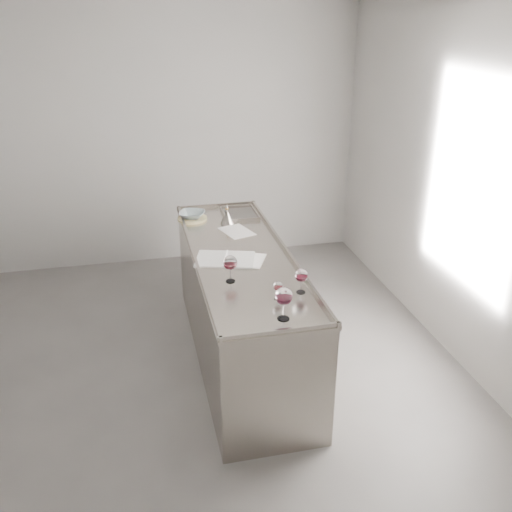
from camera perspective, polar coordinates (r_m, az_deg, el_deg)
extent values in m
cube|color=#514E4C|center=(4.65, -6.83, -12.75)|extent=(4.50, 5.00, 0.02)
cube|color=#9E9B99|center=(6.38, -10.12, 11.38)|extent=(4.50, 0.02, 2.80)
cube|color=#9E9B99|center=(1.84, 0.75, -23.50)|extent=(4.50, 0.02, 2.80)
cube|color=#9E9B99|center=(4.71, 20.78, 5.70)|extent=(0.02, 5.00, 2.80)
cube|color=#9C948B|center=(4.70, -1.45, -5.27)|extent=(0.75, 2.40, 0.92)
cube|color=#9C948B|center=(4.49, -1.51, -0.03)|extent=(0.77, 2.42, 0.02)
cube|color=#9C948B|center=(3.45, 2.47, -7.53)|extent=(0.77, 0.02, 0.03)
cube|color=#9C948B|center=(5.57, -3.97, 5.08)|extent=(0.77, 0.02, 0.03)
cube|color=#9C948B|center=(4.43, -6.15, -0.16)|extent=(0.02, 2.42, 0.03)
cube|color=#9C948B|center=(4.56, 2.99, 0.68)|extent=(0.02, 2.42, 0.03)
cube|color=#595654|center=(5.35, -1.64, 4.11)|extent=(0.30, 0.38, 0.01)
cylinder|color=white|center=(4.07, -2.56, -2.52)|extent=(0.07, 0.07, 0.00)
cylinder|color=white|center=(4.05, -2.57, -1.88)|extent=(0.01, 0.01, 0.10)
ellipsoid|color=white|center=(4.01, -2.60, -0.68)|extent=(0.10, 0.10, 0.11)
cylinder|color=#3B080E|center=(4.02, -2.59, -0.98)|extent=(0.07, 0.07, 0.02)
cylinder|color=white|center=(3.61, 2.75, -6.25)|extent=(0.08, 0.08, 0.00)
cylinder|color=white|center=(3.58, 2.77, -5.48)|extent=(0.01, 0.01, 0.11)
ellipsoid|color=white|center=(3.53, 2.80, -4.02)|extent=(0.11, 0.11, 0.12)
cylinder|color=#390714|center=(3.54, 2.79, -4.38)|extent=(0.08, 0.08, 0.03)
cylinder|color=white|center=(3.93, 4.50, -3.61)|extent=(0.06, 0.06, 0.00)
cylinder|color=white|center=(3.91, 4.52, -3.03)|extent=(0.01, 0.01, 0.08)
ellipsoid|color=white|center=(3.87, 4.56, -1.94)|extent=(0.09, 0.09, 0.09)
cylinder|color=#3C0813|center=(3.88, 4.55, -2.21)|extent=(0.06, 0.06, 0.02)
cylinder|color=white|center=(3.83, 2.20, -4.27)|extent=(0.05, 0.05, 0.00)
cylinder|color=white|center=(3.82, 2.20, -3.83)|extent=(0.01, 0.01, 0.06)
ellipsoid|color=white|center=(3.79, 2.22, -3.02)|extent=(0.06, 0.06, 0.07)
cylinder|color=#3B080A|center=(3.80, 2.22, -3.22)|extent=(0.05, 0.05, 0.01)
cube|color=silver|center=(4.42, -4.57, -0.28)|extent=(0.30, 0.36, 0.01)
cube|color=silver|center=(4.39, -1.63, -0.36)|extent=(0.30, 0.36, 0.01)
cylinder|color=white|center=(4.40, -3.11, -0.25)|extent=(0.10, 0.30, 0.01)
cube|color=silver|center=(4.95, -1.93, 2.48)|extent=(0.31, 0.37, 0.00)
cube|color=white|center=(4.38, -0.52, -0.42)|extent=(0.30, 0.34, 0.00)
cylinder|color=tan|center=(5.25, -6.40, 3.74)|extent=(0.34, 0.34, 0.02)
imported|color=#8C9FA3|center=(5.24, -6.42, 4.13)|extent=(0.29, 0.29, 0.06)
cone|color=gray|center=(5.12, -2.90, 3.84)|extent=(0.12, 0.12, 0.11)
cylinder|color=gray|center=(5.10, -2.91, 4.54)|extent=(0.02, 0.02, 0.03)
cylinder|color=#9E692B|center=(5.09, -2.92, 4.75)|extent=(0.03, 0.03, 0.01)
cone|color=gray|center=(5.08, -2.92, 5.01)|extent=(0.02, 0.02, 0.04)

